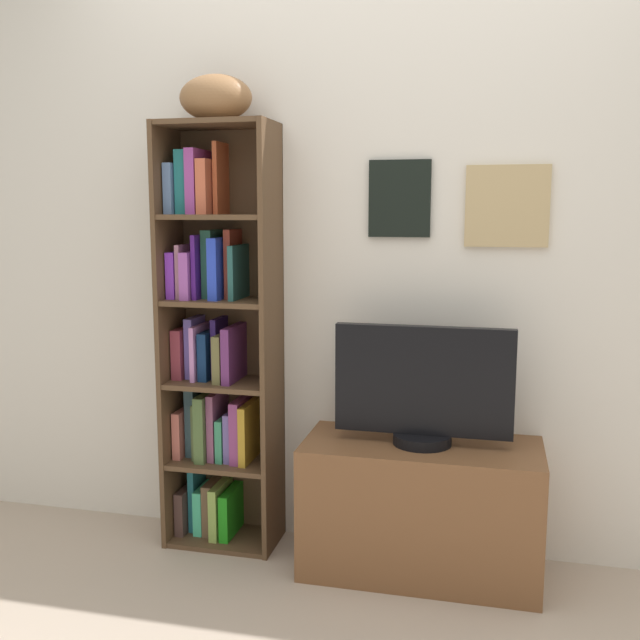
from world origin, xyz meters
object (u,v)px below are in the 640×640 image
Objects in this scene: football at (216,98)px; television at (423,387)px; tv_stand at (420,508)px; bookshelf at (216,349)px.

football reaches higher than television.
football is 1.76m from tv_stand.
football is 0.32× the size of tv_stand.
football is at bearing 175.03° from tv_stand.
tv_stand is (0.83, -0.07, -1.55)m from football.
tv_stand is at bearing -4.97° from football.
football is 0.43× the size of television.
bookshelf is 1.03m from tv_stand.
bookshelf is 1.93× the size of tv_stand.
football reaches higher than tv_stand.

